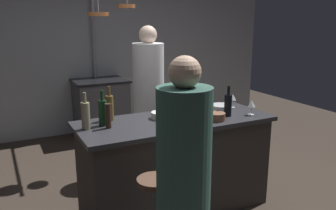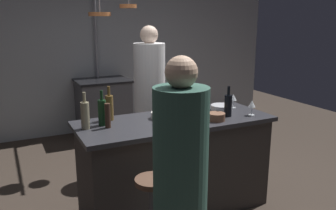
% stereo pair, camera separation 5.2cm
% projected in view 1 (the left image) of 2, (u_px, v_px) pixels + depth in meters
% --- Properties ---
extents(ground_plane, '(9.00, 9.00, 0.00)m').
position_uv_depth(ground_plane, '(175.00, 207.00, 3.43)').
color(ground_plane, '#382D26').
extents(back_wall, '(6.40, 0.16, 2.60)m').
position_uv_depth(back_wall, '(92.00, 51.00, 5.59)').
color(back_wall, '#9EA3A8').
rests_on(back_wall, ground_plane).
extents(kitchen_island, '(1.80, 0.72, 0.90)m').
position_uv_depth(kitchen_island, '(175.00, 164.00, 3.32)').
color(kitchen_island, '#332D2B').
rests_on(kitchen_island, ground_plane).
extents(stove_range, '(0.80, 0.64, 0.89)m').
position_uv_depth(stove_range, '(101.00, 108.00, 5.45)').
color(stove_range, '#47474C').
rests_on(stove_range, ground_plane).
extents(chef, '(0.36, 0.36, 1.72)m').
position_uv_depth(chef, '(149.00, 105.00, 4.16)').
color(chef, white).
rests_on(chef, ground_plane).
extents(guest_left, '(0.34, 0.34, 1.59)m').
position_uv_depth(guest_left, '(183.00, 193.00, 2.18)').
color(guest_left, '#33594C').
rests_on(guest_left, ground_plane).
extents(overhead_pot_rack, '(0.58, 1.56, 2.17)m').
position_uv_depth(overhead_pot_rack, '(102.00, 32.00, 4.71)').
color(overhead_pot_rack, gray).
rests_on(overhead_pot_rack, ground_plane).
extents(cutting_board, '(0.32, 0.22, 0.02)m').
position_uv_depth(cutting_board, '(187.00, 110.00, 3.48)').
color(cutting_board, '#997047').
rests_on(cutting_board, kitchen_island).
extents(pepper_mill, '(0.05, 0.05, 0.21)m').
position_uv_depth(pepper_mill, '(108.00, 116.00, 2.93)').
color(pepper_mill, '#382319').
rests_on(pepper_mill, kitchen_island).
extents(wine_bottle_red, '(0.07, 0.07, 0.31)m').
position_uv_depth(wine_bottle_red, '(103.00, 112.00, 2.99)').
color(wine_bottle_red, '#143319').
rests_on(wine_bottle_red, kitchen_island).
extents(wine_bottle_amber, '(0.07, 0.07, 0.31)m').
position_uv_depth(wine_bottle_amber, '(110.00, 107.00, 3.15)').
color(wine_bottle_amber, brown).
rests_on(wine_bottle_amber, kitchen_island).
extents(wine_bottle_white, '(0.07, 0.07, 0.31)m').
position_uv_depth(wine_bottle_white, '(86.00, 115.00, 2.89)').
color(wine_bottle_white, gray).
rests_on(wine_bottle_white, kitchen_island).
extents(wine_bottle_dark, '(0.07, 0.07, 0.29)m').
position_uv_depth(wine_bottle_dark, '(228.00, 105.00, 3.30)').
color(wine_bottle_dark, black).
rests_on(wine_bottle_dark, kitchen_island).
extents(wine_bottle_green, '(0.07, 0.07, 0.30)m').
position_uv_depth(wine_bottle_green, '(181.00, 106.00, 3.23)').
color(wine_bottle_green, '#193D23').
rests_on(wine_bottle_green, kitchen_island).
extents(wine_glass_near_right_guest, '(0.07, 0.07, 0.15)m').
position_uv_depth(wine_glass_near_right_guest, '(188.00, 109.00, 3.15)').
color(wine_glass_near_right_guest, silver).
rests_on(wine_glass_near_right_guest, kitchen_island).
extents(wine_glass_by_chef, '(0.07, 0.07, 0.15)m').
position_uv_depth(wine_glass_by_chef, '(252.00, 104.00, 3.33)').
color(wine_glass_by_chef, silver).
rests_on(wine_glass_by_chef, kitchen_island).
extents(wine_glass_near_left_guest, '(0.07, 0.07, 0.15)m').
position_uv_depth(wine_glass_near_left_guest, '(233.00, 98.00, 3.60)').
color(wine_glass_near_left_guest, silver).
rests_on(wine_glass_near_left_guest, kitchen_island).
extents(mixing_bowl_wooden, '(0.16, 0.16, 0.07)m').
position_uv_depth(mixing_bowl_wooden, '(217.00, 117.00, 3.17)').
color(mixing_bowl_wooden, brown).
rests_on(mixing_bowl_wooden, kitchen_island).
extents(mixing_bowl_steel, '(0.21, 0.21, 0.06)m').
position_uv_depth(mixing_bowl_steel, '(221.00, 107.00, 3.52)').
color(mixing_bowl_steel, '#B7B7BC').
rests_on(mixing_bowl_steel, kitchen_island).
extents(mixing_bowl_ceramic, '(0.18, 0.18, 0.06)m').
position_uv_depth(mixing_bowl_ceramic, '(161.00, 115.00, 3.23)').
color(mixing_bowl_ceramic, silver).
rests_on(mixing_bowl_ceramic, kitchen_island).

